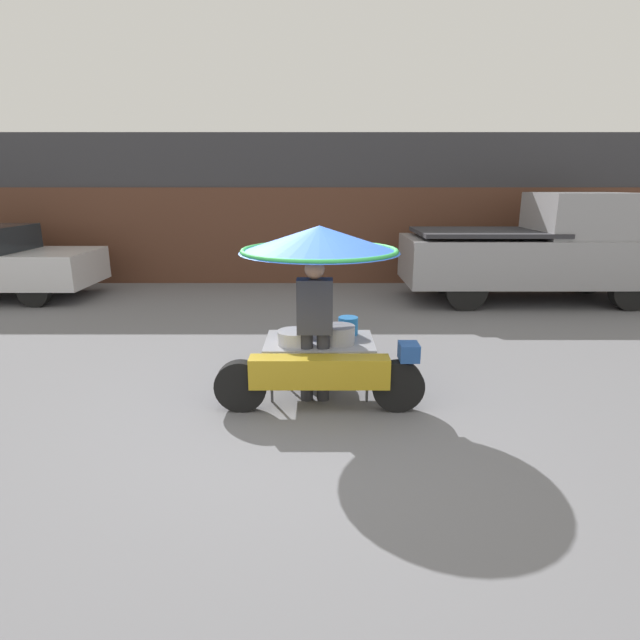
# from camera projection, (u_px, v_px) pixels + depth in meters

# --- Properties ---
(ground_plane) EXTENTS (36.00, 36.00, 0.00)m
(ground_plane) POSITION_uv_depth(u_px,v_px,m) (302.00, 416.00, 5.18)
(ground_plane) COLOR slate
(shopfront_building) EXTENTS (28.00, 2.06, 3.46)m
(shopfront_building) POSITION_uv_depth(u_px,v_px,m) (313.00, 209.00, 12.67)
(shopfront_building) COLOR #38383D
(shopfront_building) RESTS_ON ground
(vendor_motorcycle_cart) EXTENTS (2.20, 1.76, 1.90)m
(vendor_motorcycle_cart) POSITION_uv_depth(u_px,v_px,m) (321.00, 270.00, 5.40)
(vendor_motorcycle_cart) COLOR black
(vendor_motorcycle_cart) RESTS_ON ground
(vendor_person) EXTENTS (0.38, 0.22, 1.58)m
(vendor_person) POSITION_uv_depth(u_px,v_px,m) (315.00, 324.00, 5.35)
(vendor_person) COLOR #2D2D33
(vendor_person) RESTS_ON ground
(pickup_truck) EXTENTS (5.22, 1.85, 2.17)m
(pickup_truck) POSITION_uv_depth(u_px,v_px,m) (543.00, 251.00, 10.02)
(pickup_truck) COLOR black
(pickup_truck) RESTS_ON ground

